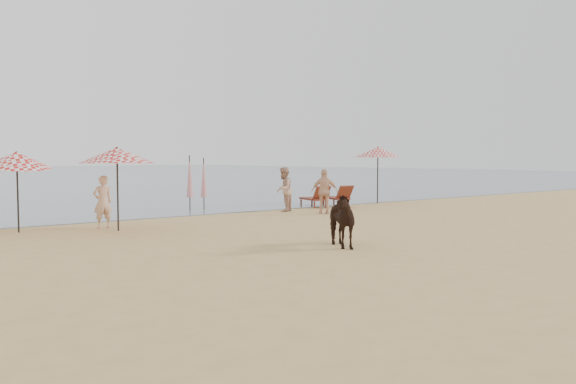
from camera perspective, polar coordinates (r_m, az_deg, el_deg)
name	(u,v)px	position (r m, az deg, el deg)	size (l,w,h in m)	color
ground	(419,250)	(13.41, 13.15, -5.73)	(120.00, 120.00, 0.00)	tan
lounger_cluster_right	(327,197)	(24.37, 4.00, -0.49)	(2.11, 2.06, 0.64)	maroon
umbrella_open_left_a	(117,155)	(17.02, -16.98, 3.58)	(2.15, 2.15, 2.45)	black
umbrella_open_left_b	(17,160)	(17.66, -25.85, 2.96)	(1.88, 1.91, 2.40)	black
umbrella_open_right	(378,152)	(26.55, 9.12, 4.02)	(2.18, 2.18, 2.66)	black
umbrella_closed_left	(204,178)	(23.27, -8.56, 1.43)	(0.26, 0.26, 2.13)	black
umbrella_closed_right	(190,177)	(22.96, -9.96, 1.55)	(0.27, 0.27, 2.24)	black
cow	(337,220)	(13.43, 5.01, -2.84)	(0.70, 1.54, 1.30)	black
beachgoer_left	(103,202)	(17.86, -18.31, -0.96)	(0.58, 0.38, 1.60)	tan
beachgoer_right_a	(284,189)	(22.21, -0.43, 0.27)	(0.86, 0.67, 1.77)	tan
beachgoer_right_b	(325,191)	(21.32, 3.75, 0.06)	(1.00, 0.42, 1.71)	#DEAC8B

